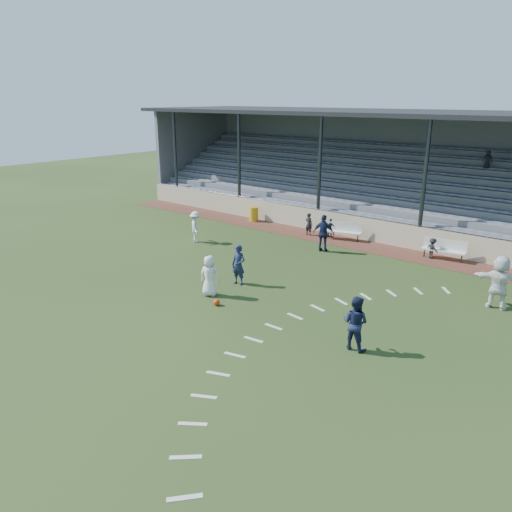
{
  "coord_description": "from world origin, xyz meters",
  "views": [
    {
      "loc": [
        12.11,
        -12.07,
        7.38
      ],
      "look_at": [
        0.0,
        2.5,
        1.3
      ],
      "focal_mm": 35.0,
      "sensor_mm": 36.0,
      "label": 1
    }
  ],
  "objects": [
    {
      "name": "player_navy_mid",
      "position": [
        5.65,
        0.4,
        0.86
      ],
      "size": [
        0.85,
        0.67,
        1.71
      ],
      "primitive_type": "imported",
      "rotation": [
        0.0,
        0.0,
        3.17
      ],
      "color": "#161E3E",
      "rests_on": "ground"
    },
    {
      "name": "bench_right",
      "position": [
        4.58,
        10.89,
        0.58
      ],
      "size": [
        2.04,
        0.72,
        0.95
      ],
      "rotation": [
        0.0,
        0.0,
        0.14
      ],
      "color": "silver",
      "rests_on": "cinder_track"
    },
    {
      "name": "sub_right",
      "position": [
        4.11,
        10.62,
        0.52
      ],
      "size": [
        0.73,
        0.58,
        0.99
      ],
      "primitive_type": "imported",
      "rotation": [
        0.0,
        0.0,
        2.76
      ],
      "color": "black",
      "rests_on": "cinder_track"
    },
    {
      "name": "grandstand",
      "position": [
        0.0,
        16.26,
        2.2
      ],
      "size": [
        34.6,
        9.0,
        6.61
      ],
      "color": "slate",
      "rests_on": "ground"
    },
    {
      "name": "penalty_arc",
      "position": [
        4.12,
        0.0,
        0.01
      ],
      "size": [
        3.89,
        14.63,
        0.01
      ],
      "color": "silver",
      "rests_on": "ground"
    },
    {
      "name": "player_navy_lead",
      "position": [
        -0.72,
        2.26,
        0.83
      ],
      "size": [
        0.65,
        0.47,
        1.66
      ],
      "primitive_type": "imported",
      "rotation": [
        0.0,
        0.0,
        0.13
      ],
      "color": "#161E3E",
      "rests_on": "ground"
    },
    {
      "name": "player_navy_wing",
      "position": [
        -0.51,
        8.35,
        0.93
      ],
      "size": [
        1.17,
        0.71,
        1.86
      ],
      "primitive_type": "imported",
      "rotation": [
        0.0,
        0.0,
        3.39
      ],
      "color": "#161E3E",
      "rests_on": "ground"
    },
    {
      "name": "retaining_wall",
      "position": [
        0.0,
        11.55,
        0.6
      ],
      "size": [
        34.0,
        0.18,
        1.2
      ],
      "primitive_type": "cube",
      "color": "#BEB192",
      "rests_on": "ground"
    },
    {
      "name": "cinder_track",
      "position": [
        0.0,
        10.5,
        0.01
      ],
      "size": [
        34.0,
        2.0,
        0.02
      ],
      "primitive_type": "cube",
      "color": "#4E291F",
      "rests_on": "ground"
    },
    {
      "name": "bench_left",
      "position": [
        -0.81,
        10.82,
        0.58
      ],
      "size": [
        2.03,
        1.02,
        0.95
      ],
      "rotation": [
        0.0,
        0.0,
        0.29
      ],
      "color": "silver",
      "rests_on": "cinder_track"
    },
    {
      "name": "trash_bin",
      "position": [
        -7.19,
        10.94,
        0.46
      ],
      "size": [
        0.55,
        0.55,
        0.88
      ],
      "primitive_type": "cylinder",
      "color": "#C09416",
      "rests_on": "cinder_track"
    },
    {
      "name": "player_white_lead",
      "position": [
        -0.77,
        0.63,
        0.8
      ],
      "size": [
        0.93,
        0.79,
        1.61
      ],
      "primitive_type": "imported",
      "rotation": [
        0.0,
        0.0,
        3.57
      ],
      "color": "white",
      "rests_on": "ground"
    },
    {
      "name": "player_white_back",
      "position": [
        8.12,
        6.47,
        1.0
      ],
      "size": [
        1.9,
        0.76,
        2.0
      ],
      "primitive_type": "imported",
      "rotation": [
        0.0,
        0.0,
        3.24
      ],
      "color": "white",
      "rests_on": "ground"
    },
    {
      "name": "sub_left_far",
      "position": [
        -1.57,
        10.73,
        0.54
      ],
      "size": [
        0.64,
        0.33,
        1.04
      ],
      "primitive_type": "imported",
      "rotation": [
        0.0,
        0.0,
        3.27
      ],
      "color": "black",
      "rests_on": "cinder_track"
    },
    {
      "name": "sub_left_near",
      "position": [
        -2.76,
        10.4,
        0.64
      ],
      "size": [
        0.46,
        0.31,
        1.24
      ],
      "primitive_type": "imported",
      "rotation": [
        0.0,
        0.0,
        3.11
      ],
      "color": "black",
      "rests_on": "cinder_track"
    },
    {
      "name": "ground",
      "position": [
        0.0,
        0.0,
        0.0
      ],
      "size": [
        90.0,
        90.0,
        0.0
      ],
      "primitive_type": "plane",
      "color": "#273B18",
      "rests_on": "ground"
    },
    {
      "name": "football",
      "position": [
        0.11,
        0.08,
        0.12
      ],
      "size": [
        0.25,
        0.25,
        0.25
      ],
      "primitive_type": "sphere",
      "color": "#C2380B",
      "rests_on": "ground"
    },
    {
      "name": "player_white_wing",
      "position": [
        -6.62,
        5.49,
        0.82
      ],
      "size": [
        1.2,
        1.17,
        1.64
      ],
      "primitive_type": "imported",
      "rotation": [
        0.0,
        0.0,
        2.41
      ],
      "color": "white",
      "rests_on": "ground"
    }
  ]
}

